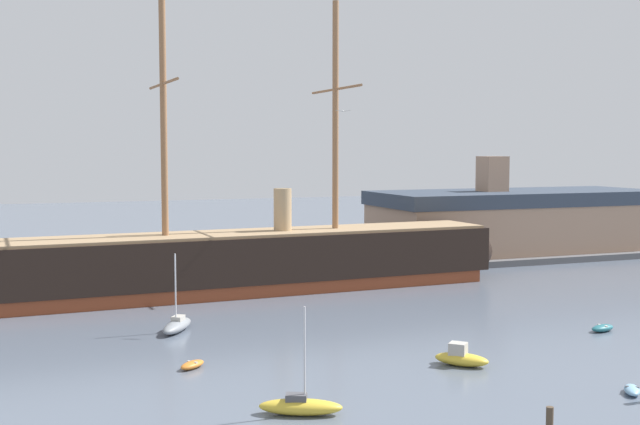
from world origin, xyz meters
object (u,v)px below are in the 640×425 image
dinghy_foreground_right (632,390)px  motorboat_near_centre (461,358)px  dinghy_mid_right (602,328)px  motorboat_distant_centre (260,265)px  dinghy_mid_left (192,365)px  dockside_warehouse_right (516,223)px  tall_ship (254,261)px  sailboat_foreground_left (300,406)px  seagull_in_flight (343,111)px  sailboat_alongside_bow (177,325)px

dinghy_foreground_right → motorboat_near_centre: bearing=124.6°
motorboat_near_centre → dinghy_mid_right: bearing=16.6°
dinghy_mid_right → motorboat_distant_centre: motorboat_distant_centre is taller
motorboat_near_centre → dinghy_mid_right: 16.39m
dinghy_mid_left → dockside_warehouse_right: bearing=37.1°
dinghy_foreground_right → dockside_warehouse_right: size_ratio=0.05×
tall_ship → dockside_warehouse_right: bearing=19.0°
sailboat_foreground_left → motorboat_near_centre: sailboat_foreground_left is taller
sailboat_foreground_left → dinghy_foreground_right: bearing=-10.2°
sailboat_foreground_left → seagull_in_flight: (11.05, 20.57, 17.05)m
tall_ship → sailboat_foreground_left: (-8.19, -37.07, -2.69)m
motorboat_near_centre → seagull_in_flight: 22.86m
motorboat_distant_centre → dockside_warehouse_right: dockside_warehouse_right is taller
dinghy_foreground_right → seagull_in_flight: 30.86m
sailboat_foreground_left → dockside_warehouse_right: (49.33, 51.25, 3.89)m
dinghy_foreground_right → seagull_in_flight: bearing=109.4°
sailboat_foreground_left → motorboat_distant_centre: size_ratio=1.61×
sailboat_foreground_left → seagull_in_flight: seagull_in_flight is taller
dinghy_mid_left → sailboat_alongside_bow: sailboat_alongside_bow is taller
sailboat_foreground_left → dinghy_mid_left: 11.77m
sailboat_alongside_bow → motorboat_distant_centre: bearing=61.9°
tall_ship → motorboat_near_centre: 32.11m
dinghy_foreground_right → sailboat_alongside_bow: 33.88m
motorboat_near_centre → dockside_warehouse_right: bearing=51.8°
dockside_warehouse_right → motorboat_near_centre: bearing=-128.2°
sailboat_alongside_bow → dinghy_foreground_right: bearing=-49.4°
dinghy_mid_left → motorboat_distant_centre: (16.58, 40.06, 0.26)m
sailboat_alongside_bow → seagull_in_flight: seagull_in_flight is taller
dinghy_mid_left → motorboat_distant_centre: size_ratio=0.60×
dinghy_foreground_right → sailboat_alongside_bow: sailboat_alongside_bow is taller
sailboat_foreground_left → seagull_in_flight: 28.92m
sailboat_foreground_left → motorboat_distant_centre: 52.89m
dinghy_mid_right → motorboat_distant_centre: size_ratio=0.68×
tall_ship → sailboat_alongside_bow: 18.48m
sailboat_foreground_left → dinghy_mid_right: bearing=19.3°
sailboat_foreground_left → sailboat_alongside_bow: size_ratio=0.95×
tall_ship → motorboat_near_centre: size_ratio=16.84×
dinghy_mid_left → sailboat_alongside_bow: size_ratio=0.35×
sailboat_foreground_left → sailboat_alongside_bow: 22.36m
motorboat_near_centre → dockside_warehouse_right: 58.35m
motorboat_distant_centre → dockside_warehouse_right: (36.34, -0.02, 3.89)m
dinghy_mid_right → dinghy_foreground_right: bearing=-124.8°
sailboat_foreground_left → dockside_warehouse_right: 71.24m
tall_ship → motorboat_distant_centre: 15.23m
sailboat_alongside_bow → seagull_in_flight: bearing=-6.9°
tall_ship → seagull_in_flight: (2.86, -16.49, 14.37)m
dinghy_mid_right → dockside_warehouse_right: dockside_warehouse_right is taller
sailboat_alongside_bow → motorboat_distant_centre: sailboat_alongside_bow is taller
motorboat_distant_centre → sailboat_foreground_left: bearing=-104.2°
dinghy_foreground_right → seagull_in_flight: (-8.49, 24.09, 17.32)m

